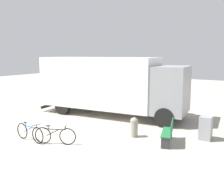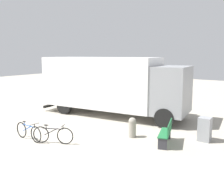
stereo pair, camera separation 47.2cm
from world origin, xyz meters
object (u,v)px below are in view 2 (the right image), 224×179
park_bench (167,132)px  bollard_near_bench (132,127)px  bicycle_near (28,132)px  utility_box (205,129)px  bicycle_middle (53,135)px  delivery_truck (111,83)px

park_bench → bollard_near_bench: (-1.55, -0.02, -0.01)m
bicycle_near → utility_box: bearing=36.9°
utility_box → park_bench: bearing=-133.1°
park_bench → bollard_near_bench: park_bench is taller
park_bench → bollard_near_bench: 1.55m
bicycle_middle → utility_box: size_ratio=1.59×
park_bench → bicycle_middle: size_ratio=0.94×
delivery_truck → utility_box: delivery_truck is taller
delivery_truck → bollard_near_bench: 4.39m
park_bench → bicycle_near: size_ratio=0.87×
park_bench → bicycle_near: park_bench is taller
bicycle_middle → bollard_near_bench: size_ratio=1.81×
bollard_near_bench → bicycle_middle: bearing=-132.7°
delivery_truck → utility_box: 6.10m
delivery_truck → bicycle_near: 5.81m
bicycle_near → bollard_near_bench: bearing=42.5°
park_bench → bollard_near_bench: size_ratio=1.70×
bicycle_near → bicycle_middle: 1.19m
bicycle_middle → bollard_near_bench: (2.26, 2.46, 0.11)m
park_bench → utility_box: utility_box is taller
bollard_near_bench → delivery_truck: bearing=136.5°
bicycle_middle → utility_box: utility_box is taller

